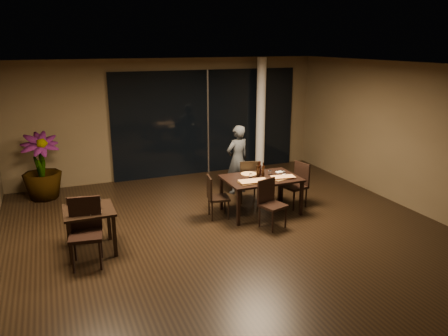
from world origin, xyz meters
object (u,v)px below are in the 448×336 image
Objects in this scene: side_table at (89,216)px; chair_main_near at (270,201)px; main_table at (261,181)px; bottle_b at (263,169)px; chair_side_near at (86,228)px; chair_main_right at (298,182)px; bottle_a at (258,169)px; diner at (237,160)px; potted_plant at (41,167)px; chair_main_left at (215,195)px; chair_main_far at (249,179)px; chair_side_far at (81,216)px; bottle_c at (260,168)px.

chair_main_near is at bearing -3.32° from side_table.
main_table is 1.88× the size of side_table.
chair_side_near is at bearing -165.21° from bottle_b.
chair_side_near is (-4.39, -0.93, 0.07)m from chair_main_right.
diner is at bearing 86.22° from bottle_a.
chair_main_right is at bearing -26.52° from potted_plant.
potted_plant is (-5.01, 2.50, 0.22)m from chair_main_right.
chair_main_left is (-0.97, 0.08, -0.19)m from main_table.
bottle_b is at bearing 108.47° from chair_main_far.
bottle_c reaches higher than chair_side_far.
chair_main_near is 5.12m from potted_plant.
diner is 5.42× the size of bottle_c.
chair_main_near is at bearing -39.24° from potted_plant.
potted_plant is at bearing 149.98° from bottle_c.
chair_main_left is at bearing 43.39° from chair_main_far.
diner is at bearing 67.32° from chair_main_near.
side_table is (-3.40, -0.50, -0.05)m from main_table.
side_table is 3.42m from bottle_a.
chair_main_far is 1.15m from chair_main_left.
side_table is 0.88× the size of chair_main_near.
diner reaches higher than chair_side_near.
chair_main_right is at bearing 7.29° from side_table.
bottle_a is (3.36, 0.57, 0.29)m from side_table.
diner reaches higher than chair_main_left.
chair_side_near is 3.63× the size of bottle_c.
bottle_b is at bearing 56.39° from chair_main_near.
chair_side_near reaches higher than chair_main_near.
bottle_b is (4.19, -2.49, 0.15)m from potted_plant.
chair_main_near is at bearing -178.63° from chair_side_far.
bottle_b reaches higher than chair_main_left.
diner is 1.07× the size of potted_plant.
side_table is 0.50× the size of diner.
bottle_c reaches higher than chair_main_far.
diner reaches higher than side_table.
chair_main_far is at bearing 83.02° from bottle_a.
chair_main_far is 0.60× the size of diner.
bottle_b is at bearing -102.71° from chair_main_right.
chair_main_right is (1.05, 0.74, 0.01)m from chair_main_near.
bottle_b is 0.98× the size of bottle_c.
chair_side_far is at bearing 152.87° from chair_main_near.
chair_main_left is at bearing 13.42° from side_table.
chair_main_far is (0.03, 0.63, -0.14)m from main_table.
chair_main_far is 3.61m from chair_side_far.
potted_plant is at bearing -128.79° from chair_main_right.
side_table is 3.26m from chair_main_near.
main_table and side_table have the same top height.
chair_main_near is 0.86× the size of chair_side_near.
chair_main_left is 1.87m from chair_main_right.
chair_side_far is 0.55× the size of diner.
main_table is 1.70× the size of chair_side_far.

